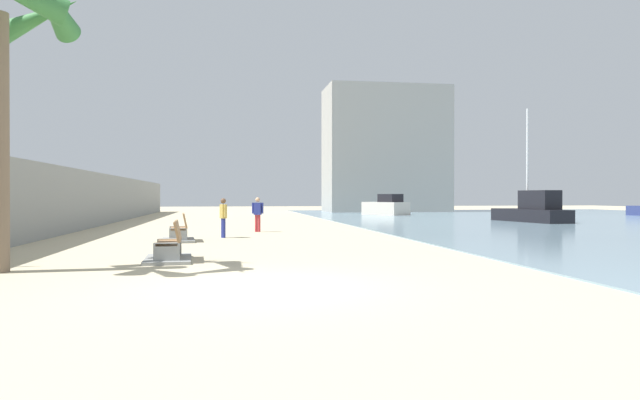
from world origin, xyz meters
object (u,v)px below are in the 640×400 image
object	(u,v)px
bench_near	(169,251)
person_walking	(223,215)
boat_mid_bay	(386,207)
boat_far_right	(533,210)
person_standing	(258,212)
bench_far	(179,235)

from	to	relation	value
bench_near	person_walking	xyz separation A→B (m)	(1.27, 7.66, 0.62)
boat_mid_bay	boat_far_right	distance (m)	15.10
person_walking	boat_mid_bay	xyz separation A→B (m)	(13.17, 24.07, -0.16)
bench_near	person_standing	bearing A→B (deg)	76.02
bench_far	boat_mid_bay	world-z (taller)	boat_mid_bay
bench_near	person_walking	size ratio (longest dim) A/B	1.43
boat_mid_bay	person_walking	bearing A→B (deg)	-118.69
person_standing	boat_far_right	bearing A→B (deg)	20.99
boat_far_right	bench_near	bearing A→B (deg)	-138.09
bench_far	bench_near	bearing A→B (deg)	-87.64
person_walking	person_standing	world-z (taller)	person_standing
person_walking	person_standing	xyz separation A→B (m)	(1.48, 3.42, 0.02)
person_walking	boat_far_right	size ratio (longest dim) A/B	0.22
bench_near	bench_far	size ratio (longest dim) A/B	0.99
bench_far	boat_mid_bay	bearing A→B (deg)	60.00
boat_mid_bay	boat_far_right	world-z (taller)	boat_far_right
bench_near	bench_far	xyz separation A→B (m)	(-0.26, 6.27, 0.00)
bench_near	bench_far	distance (m)	6.27
person_standing	boat_far_right	size ratio (longest dim) A/B	0.22
bench_near	boat_mid_bay	distance (m)	34.87
bench_far	boat_far_right	world-z (taller)	boat_far_right
person_standing	bench_near	bearing A→B (deg)	-103.98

